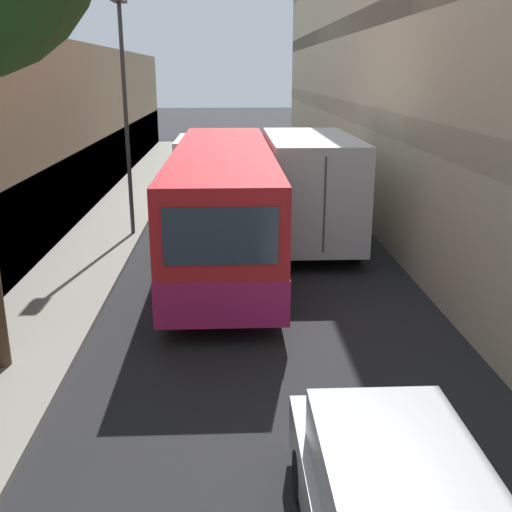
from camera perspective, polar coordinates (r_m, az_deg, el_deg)
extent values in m
plane|color=#232326|center=(14.67, -0.20, -2.42)|extent=(150.00, 150.00, 0.00)
cube|color=gray|center=(15.15, -17.38, -2.36)|extent=(2.29, 60.00, 0.12)
cube|color=#333D47|center=(14.77, 17.73, 10.88)|extent=(1.08, 60.00, 0.70)
cube|color=#B7B7BC|center=(6.33, 13.39, -19.38)|extent=(1.52, 2.27, 0.57)
cylinder|color=black|center=(7.61, 4.33, -20.19)|extent=(0.16, 0.60, 0.60)
cylinder|color=black|center=(7.93, 16.47, -19.17)|extent=(0.16, 0.60, 0.60)
cube|color=red|center=(16.15, -3.12, 5.71)|extent=(2.47, 11.53, 2.59)
cube|color=#B21E5B|center=(16.33, -3.07, 2.80)|extent=(2.49, 11.55, 0.90)
cube|color=#2D3847|center=(16.07, -3.14, 7.07)|extent=(2.50, 10.60, 0.83)
cube|color=#2D3847|center=(10.42, -3.40, 1.89)|extent=(2.02, 0.04, 1.04)
cylinder|color=black|center=(19.94, -6.11, 4.25)|extent=(0.24, 1.00, 1.00)
cylinder|color=black|center=(19.92, 0.15, 4.33)|extent=(0.24, 1.00, 1.00)
cylinder|color=black|center=(13.08, -7.91, -2.73)|extent=(0.24, 1.00, 1.00)
cylinder|color=black|center=(13.06, 1.62, -2.61)|extent=(0.24, 1.00, 1.00)
cube|color=silver|center=(21.03, 3.80, 7.28)|extent=(2.30, 2.09, 1.84)
cube|color=silver|center=(17.29, 5.17, 6.70)|extent=(2.39, 5.38, 2.79)
cube|color=#4C4C4C|center=(14.68, 6.55, 4.79)|extent=(0.05, 0.02, 2.37)
cylinder|color=black|center=(21.10, 0.84, 5.00)|extent=(0.22, 0.96, 0.96)
cylinder|color=black|center=(21.33, 6.64, 5.02)|extent=(0.22, 0.96, 0.96)
cylinder|color=black|center=(16.05, 1.93, 1.10)|extent=(0.22, 0.96, 0.96)
cylinder|color=black|center=(16.35, 9.47, 1.17)|extent=(0.22, 0.96, 0.96)
cube|color=silver|center=(27.39, -5.45, 9.21)|extent=(1.95, 4.48, 1.84)
cube|color=#2D3847|center=(29.23, -5.29, 10.35)|extent=(1.56, 0.04, 0.64)
cylinder|color=black|center=(28.85, -7.04, 7.84)|extent=(0.16, 0.64, 0.64)
cylinder|color=black|center=(28.77, -3.52, 7.91)|extent=(0.16, 0.64, 0.64)
cylinder|color=black|center=(26.30, -7.45, 6.93)|extent=(0.16, 0.64, 0.64)
cylinder|color=black|center=(26.21, -3.60, 7.00)|extent=(0.16, 0.64, 0.64)
cylinder|color=#38383D|center=(18.45, -12.24, 12.20)|extent=(0.12, 0.12, 6.66)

